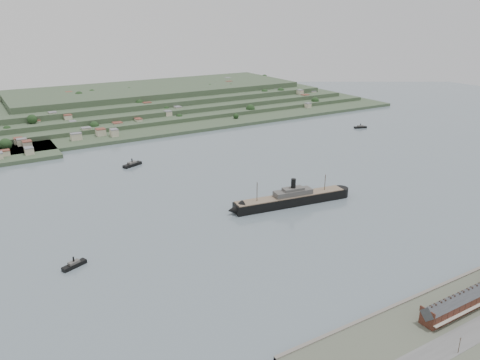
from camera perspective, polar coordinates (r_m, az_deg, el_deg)
ground at (r=374.76m, az=4.94°, el=-2.36°), size 1400.00×1400.00×0.00m
terrace_row at (r=262.40m, az=25.58°, el=-13.12°), size 55.60×9.80×11.07m
far_peninsula at (r=723.71m, az=-11.85°, el=9.13°), size 760.00×309.00×30.00m
steamship at (r=362.52m, az=5.83°, el=-2.39°), size 104.24×25.89×25.06m
tugboat at (r=294.52m, az=-19.56°, el=-9.69°), size 15.24×9.28×6.68m
ferry_west at (r=465.05m, az=-13.00°, el=1.88°), size 20.56×12.77×7.49m
ferry_east at (r=624.26m, az=14.46°, el=6.28°), size 16.98×9.65×6.15m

